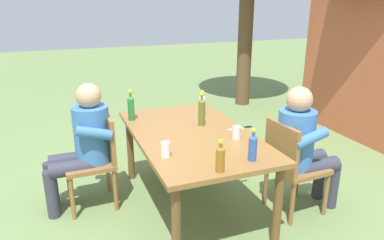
# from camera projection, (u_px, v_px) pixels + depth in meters

# --- Properties ---
(ground_plane) EXTENTS (24.00, 24.00, 0.00)m
(ground_plane) POSITION_uv_depth(u_px,v_px,m) (192.00, 206.00, 3.42)
(ground_plane) COLOR #6B844C
(dining_table) EXTENTS (1.70, 0.98, 0.75)m
(dining_table) POSITION_uv_depth(u_px,v_px,m) (192.00, 142.00, 3.21)
(dining_table) COLOR olive
(dining_table) RESTS_ON ground_plane
(chair_near_left) EXTENTS (0.45, 0.45, 0.87)m
(chair_near_left) POSITION_uv_depth(u_px,v_px,m) (98.00, 156.00, 3.33)
(chair_near_left) COLOR olive
(chair_near_left) RESTS_ON ground_plane
(chair_far_right) EXTENTS (0.47, 0.47, 0.87)m
(chair_far_right) POSITION_uv_depth(u_px,v_px,m) (291.00, 163.00, 3.19)
(chair_far_right) COLOR olive
(chair_far_right) RESTS_ON ground_plane
(person_in_white_shirt) EXTENTS (0.47, 0.61, 1.18)m
(person_in_white_shirt) POSITION_uv_depth(u_px,v_px,m) (84.00, 141.00, 3.24)
(person_in_white_shirt) COLOR #3D70B2
(person_in_white_shirt) RESTS_ON ground_plane
(person_in_plaid_shirt) EXTENTS (0.47, 0.61, 1.18)m
(person_in_plaid_shirt) POSITION_uv_depth(u_px,v_px,m) (302.00, 144.00, 3.18)
(person_in_plaid_shirt) COLOR #3D70B2
(person_in_plaid_shirt) RESTS_ON ground_plane
(bottle_amber) EXTENTS (0.06, 0.06, 0.23)m
(bottle_amber) POSITION_uv_depth(u_px,v_px,m) (220.00, 158.00, 2.44)
(bottle_amber) COLOR #996019
(bottle_amber) RESTS_ON dining_table
(bottle_blue) EXTENTS (0.06, 0.06, 0.24)m
(bottle_blue) POSITION_uv_depth(u_px,v_px,m) (253.00, 147.00, 2.61)
(bottle_blue) COLOR #2D56A3
(bottle_blue) RESTS_ON dining_table
(bottle_clear) EXTENTS (0.06, 0.06, 0.25)m
(bottle_clear) POSITION_uv_depth(u_px,v_px,m) (202.00, 104.00, 3.64)
(bottle_clear) COLOR white
(bottle_clear) RESTS_ON dining_table
(bottle_olive) EXTENTS (0.06, 0.06, 0.32)m
(bottle_olive) POSITION_uv_depth(u_px,v_px,m) (202.00, 111.00, 3.33)
(bottle_olive) COLOR #566623
(bottle_olive) RESTS_ON dining_table
(bottle_green) EXTENTS (0.06, 0.06, 0.30)m
(bottle_green) POSITION_uv_depth(u_px,v_px,m) (131.00, 107.00, 3.47)
(bottle_green) COLOR #287A38
(bottle_green) RESTS_ON dining_table
(cup_white) EXTENTS (0.07, 0.07, 0.12)m
(cup_white) POSITION_uv_depth(u_px,v_px,m) (166.00, 150.00, 2.68)
(cup_white) COLOR white
(cup_white) RESTS_ON dining_table
(cup_glass) EXTENTS (0.07, 0.07, 0.11)m
(cup_glass) POSITION_uv_depth(u_px,v_px,m) (236.00, 132.00, 3.04)
(cup_glass) COLOR silver
(cup_glass) RESTS_ON dining_table
(table_knife) EXTENTS (0.02, 0.24, 0.01)m
(table_knife) POSITION_uv_depth(u_px,v_px,m) (242.00, 128.00, 3.29)
(table_knife) COLOR silver
(table_knife) RESTS_ON dining_table
(backpack_by_near_side) EXTENTS (0.29, 0.25, 0.48)m
(backpack_by_near_side) POSITION_uv_depth(u_px,v_px,m) (157.00, 135.00, 4.56)
(backpack_by_near_side) COLOR maroon
(backpack_by_near_side) RESTS_ON ground_plane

